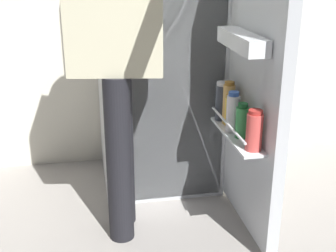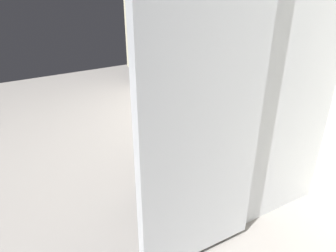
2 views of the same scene
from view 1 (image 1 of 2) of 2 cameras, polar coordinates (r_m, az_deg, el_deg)
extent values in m
plane|color=gray|center=(2.36, 1.01, -12.41)|extent=(6.42, 6.42, 0.00)
cube|color=silver|center=(2.56, -1.47, 11.81)|extent=(0.66, 0.62, 1.79)
cube|color=white|center=(2.26, -0.17, 10.64)|extent=(0.62, 0.01, 1.75)
cube|color=white|center=(2.32, -0.38, 9.11)|extent=(0.58, 0.09, 0.01)
cube|color=silver|center=(2.06, 11.44, 9.13)|extent=(0.06, 0.63, 1.72)
cube|color=white|center=(2.14, 8.68, -1.19)|extent=(0.11, 0.50, 0.01)
cylinder|color=silver|center=(2.11, 7.55, 0.26)|extent=(0.01, 0.48, 0.01)
cube|color=white|center=(2.02, 9.37, 10.59)|extent=(0.10, 0.43, 0.07)
cylinder|color=tan|center=(2.24, 7.68, 2.71)|extent=(0.06, 0.06, 0.20)
cylinder|color=#996623|center=(2.21, 7.81, 5.37)|extent=(0.05, 0.05, 0.02)
cylinder|color=green|center=(2.09, 9.35, 0.42)|extent=(0.06, 0.06, 0.14)
cylinder|color=#195B28|center=(2.06, 9.48, 2.58)|extent=(0.04, 0.04, 0.02)
cylinder|color=#DB4C47|center=(1.95, 10.86, -0.77)|extent=(0.07, 0.07, 0.16)
cylinder|color=#B22D28|center=(1.92, 11.04, 1.74)|extent=(0.06, 0.06, 0.02)
cylinder|color=white|center=(2.15, 8.21, 1.56)|extent=(0.06, 0.06, 0.18)
cylinder|color=#335BB2|center=(2.12, 8.34, 4.06)|extent=(0.05, 0.05, 0.02)
cylinder|color=gold|center=(2.23, 7.89, 1.83)|extent=(0.06, 0.06, 0.14)
cylinder|color=#BC8419|center=(2.21, 7.99, 3.82)|extent=(0.05, 0.05, 0.02)
cylinder|color=#333842|center=(2.30, 6.87, 2.96)|extent=(0.07, 0.07, 0.18)
cylinder|color=silver|center=(2.27, 6.98, 5.34)|extent=(0.06, 0.06, 0.02)
cylinder|color=#4C7F3D|center=(2.30, -2.54, 10.06)|extent=(0.09, 0.09, 0.07)
cylinder|color=black|center=(2.22, -5.91, -2.91)|extent=(0.12, 0.12, 0.81)
cylinder|color=black|center=(2.09, -6.21, -4.52)|extent=(0.12, 0.12, 0.81)
cube|color=beige|center=(1.98, -6.83, 14.83)|extent=(0.44, 0.28, 0.57)
cylinder|color=beige|center=(2.18, -6.31, 14.78)|extent=(0.08, 0.08, 0.54)
camera|label=2|loc=(2.09, 48.73, 16.11)|focal=34.08mm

